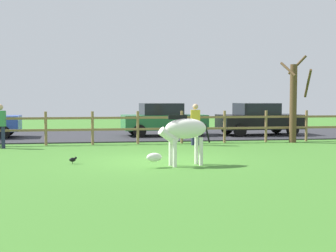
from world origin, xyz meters
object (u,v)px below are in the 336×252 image
at_px(visitor_right_of_tree, 0,124).
at_px(crow_on_grass, 73,160).
at_px(parked_car_black, 259,119).
at_px(zebra, 183,132).
at_px(parked_car_green, 163,119).
at_px(visitor_left_of_tree, 195,122).
at_px(bare_tree, 294,100).

bearing_deg(visitor_right_of_tree, crow_on_grass, -57.16).
distance_m(crow_on_grass, parked_car_black, 11.83).
relative_size(zebra, parked_car_green, 0.46).
relative_size(parked_car_black, visitor_left_of_tree, 2.52).
height_order(zebra, crow_on_grass, zebra).
bearing_deg(parked_car_black, parked_car_green, 175.28).
height_order(zebra, parked_car_black, parked_car_black).
height_order(crow_on_grass, visitor_left_of_tree, visitor_left_of_tree).
relative_size(visitor_left_of_tree, visitor_right_of_tree, 1.00).
relative_size(bare_tree, zebra, 1.92).
bearing_deg(parked_car_green, crow_on_grass, -114.07).
distance_m(parked_car_black, parked_car_green, 4.67).
xyz_separation_m(bare_tree, parked_car_green, (-4.98, 3.71, -0.93)).
bearing_deg(crow_on_grass, parked_car_green, 65.93).
relative_size(parked_car_black, visitor_right_of_tree, 2.52).
distance_m(crow_on_grass, parked_car_green, 9.43).
distance_m(visitor_left_of_tree, visitor_right_of_tree, 7.38).
distance_m(zebra, parked_car_black, 10.54).
height_order(zebra, parked_car_green, parked_car_green).
height_order(parked_car_black, visitor_left_of_tree, visitor_left_of_tree).
height_order(bare_tree, parked_car_black, bare_tree).
height_order(parked_car_green, visitor_right_of_tree, visitor_right_of_tree).
distance_m(parked_car_green, visitor_left_of_tree, 4.20).
height_order(bare_tree, crow_on_grass, bare_tree).
bearing_deg(visitor_right_of_tree, parked_car_black, 18.37).
distance_m(zebra, crow_on_grass, 3.25).
bearing_deg(crow_on_grass, bare_tree, 28.96).
xyz_separation_m(bare_tree, crow_on_grass, (-8.82, -4.88, -1.65)).
relative_size(crow_on_grass, parked_car_black, 0.05).
bearing_deg(zebra, parked_car_green, 85.16).
xyz_separation_m(bare_tree, visitor_right_of_tree, (-11.68, -0.45, -0.87)).
bearing_deg(crow_on_grass, visitor_right_of_tree, 122.84).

